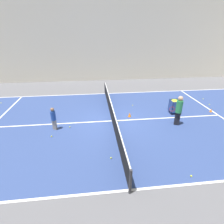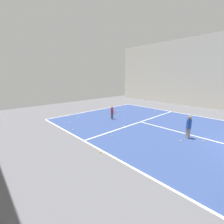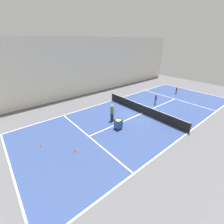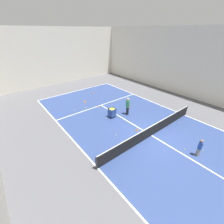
{
  "view_description": "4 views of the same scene",
  "coord_description": "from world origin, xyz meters",
  "px_view_note": "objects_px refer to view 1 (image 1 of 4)",
  "views": [
    {
      "loc": [
        9.2,
        -1.06,
        4.91
      ],
      "look_at": [
        0.0,
        0.0,
        0.59
      ],
      "focal_mm": 28.0,
      "sensor_mm": 36.0,
      "label": 1
    },
    {
      "loc": [
        9.05,
        -0.39,
        3.35
      ],
      "look_at": [
        1.02,
        -8.94,
        0.58
      ],
      "focal_mm": 24.0,
      "sensor_mm": 36.0,
      "label": 2
    },
    {
      "loc": [
        -9.2,
        12.03,
        7.27
      ],
      "look_at": [
        0.86,
        3.63,
        0.95
      ],
      "focal_mm": 24.0,
      "sensor_mm": 36.0,
      "label": 3
    },
    {
      "loc": [
        -8.28,
        -5.34,
        7.27
      ],
      "look_at": [
        -0.64,
        4.14,
        0.54
      ],
      "focal_mm": 24.0,
      "sensor_mm": 36.0,
      "label": 4
    }
  ],
  "objects_px": {
    "tennis_net": "(112,113)",
    "ball_cart": "(175,104)",
    "training_cone_0": "(130,115)",
    "coach_at_net": "(179,109)",
    "child_midcourt": "(53,117)"
  },
  "relations": [
    {
      "from": "tennis_net",
      "to": "ball_cart",
      "type": "bearing_deg",
      "value": 98.77
    },
    {
      "from": "coach_at_net",
      "to": "training_cone_0",
      "type": "relative_size",
      "value": 6.13
    },
    {
      "from": "child_midcourt",
      "to": "tennis_net",
      "type": "bearing_deg",
      "value": 38.66
    },
    {
      "from": "ball_cart",
      "to": "coach_at_net",
      "type": "bearing_deg",
      "value": -19.16
    },
    {
      "from": "child_midcourt",
      "to": "training_cone_0",
      "type": "relative_size",
      "value": 4.57
    },
    {
      "from": "coach_at_net",
      "to": "training_cone_0",
      "type": "height_order",
      "value": "coach_at_net"
    },
    {
      "from": "training_cone_0",
      "to": "coach_at_net",
      "type": "bearing_deg",
      "value": 62.19
    },
    {
      "from": "tennis_net",
      "to": "ball_cart",
      "type": "height_order",
      "value": "tennis_net"
    },
    {
      "from": "ball_cart",
      "to": "tennis_net",
      "type": "bearing_deg",
      "value": -81.23
    },
    {
      "from": "coach_at_net",
      "to": "tennis_net",
      "type": "bearing_deg",
      "value": 9.26
    },
    {
      "from": "coach_at_net",
      "to": "ball_cart",
      "type": "relative_size",
      "value": 1.88
    },
    {
      "from": "training_cone_0",
      "to": "ball_cart",
      "type": "bearing_deg",
      "value": 93.72
    },
    {
      "from": "tennis_net",
      "to": "training_cone_0",
      "type": "height_order",
      "value": "tennis_net"
    },
    {
      "from": "tennis_net",
      "to": "coach_at_net",
      "type": "relative_size",
      "value": 6.01
    },
    {
      "from": "coach_at_net",
      "to": "training_cone_0",
      "type": "distance_m",
      "value": 2.91
    }
  ]
}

